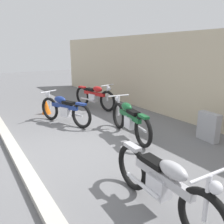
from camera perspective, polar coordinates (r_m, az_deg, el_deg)
The scene contains 9 objects.
ground_plane at distance 5.46m, azimuth -9.05°, elevation -9.21°, with size 40.00×40.00×0.00m, color slate.
building_wall at distance 7.55m, azimuth 19.39°, elevation 7.87°, with size 18.00×0.30×2.77m, color beige.
curb_strip at distance 5.13m, azimuth -21.82°, elevation -11.16°, with size 18.00×0.24×0.12m, color #B7B2A8.
stone_marker at distance 6.29m, azimuth 22.80°, elevation -3.38°, with size 0.57×0.20×0.73m, color #9E9EA3.
traffic_cone at distance 8.56m, azimuth -16.01°, elevation 1.37°, with size 0.32×0.32×0.55m, color orange.
motorcycle_blue at distance 7.23m, azimuth -11.74°, elevation 0.69°, with size 2.04×0.97×0.96m.
motorcycle_green at distance 6.04m, azimuth 4.31°, elevation -1.77°, with size 2.20×0.71×1.00m.
motorcycle_red at distance 9.00m, azimuth -4.34°, elevation 3.95°, with size 2.19×0.78×1.00m.
motorcycle_silver at distance 3.37m, azimuth 12.41°, elevation -16.97°, with size 2.19×0.61×0.98m.
Camera 1 is at (4.58, -1.96, 2.25)m, focal length 36.91 mm.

